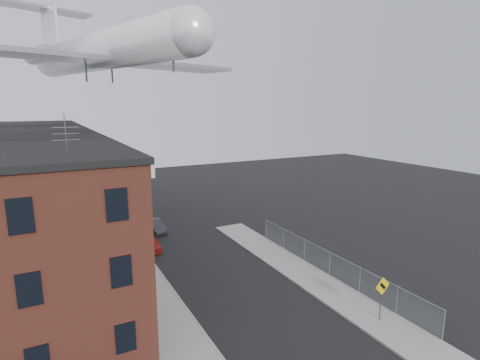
# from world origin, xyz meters

# --- Properties ---
(ground) EXTENTS (120.00, 120.00, 0.00)m
(ground) POSITION_xyz_m (0.00, 0.00, 0.00)
(ground) COLOR black
(ground) RESTS_ON ground
(sidewalk_left) EXTENTS (3.00, 62.00, 0.12)m
(sidewalk_left) POSITION_xyz_m (-5.50, 24.00, 0.06)
(sidewalk_left) COLOR gray
(sidewalk_left) RESTS_ON ground
(sidewalk_right) EXTENTS (3.00, 26.00, 0.12)m
(sidewalk_right) POSITION_xyz_m (5.50, 6.00, 0.06)
(sidewalk_right) COLOR gray
(sidewalk_right) RESTS_ON ground
(curb_left) EXTENTS (0.15, 62.00, 0.14)m
(curb_left) POSITION_xyz_m (-4.05, 24.00, 0.07)
(curb_left) COLOR gray
(curb_left) RESTS_ON ground
(curb_right) EXTENTS (0.15, 26.00, 0.14)m
(curb_right) POSITION_xyz_m (4.05, 6.00, 0.07)
(curb_right) COLOR gray
(curb_right) RESTS_ON ground
(corner_building) EXTENTS (10.31, 12.30, 12.15)m
(corner_building) POSITION_xyz_m (-12.00, 7.00, 5.16)
(corner_building) COLOR #381911
(corner_building) RESTS_ON ground
(row_house_a) EXTENTS (11.98, 7.00, 10.30)m
(row_house_a) POSITION_xyz_m (-11.96, 16.50, 5.13)
(row_house_a) COLOR slate
(row_house_a) RESTS_ON ground
(row_house_b) EXTENTS (11.98, 7.00, 10.30)m
(row_house_b) POSITION_xyz_m (-11.96, 23.50, 5.13)
(row_house_b) COLOR gray
(row_house_b) RESTS_ON ground
(row_house_c) EXTENTS (11.98, 7.00, 10.30)m
(row_house_c) POSITION_xyz_m (-11.96, 30.50, 5.13)
(row_house_c) COLOR slate
(row_house_c) RESTS_ON ground
(row_house_d) EXTENTS (11.98, 7.00, 10.30)m
(row_house_d) POSITION_xyz_m (-11.96, 37.50, 5.13)
(row_house_d) COLOR gray
(row_house_d) RESTS_ON ground
(row_house_e) EXTENTS (11.98, 7.00, 10.30)m
(row_house_e) POSITION_xyz_m (-11.96, 44.50, 5.13)
(row_house_e) COLOR slate
(row_house_e) RESTS_ON ground
(chainlink_fence) EXTENTS (0.06, 18.06, 1.90)m
(chainlink_fence) POSITION_xyz_m (7.00, 5.00, 1.00)
(chainlink_fence) COLOR gray
(chainlink_fence) RESTS_ON ground
(warning_sign) EXTENTS (1.10, 0.11, 2.80)m
(warning_sign) POSITION_xyz_m (5.60, -1.03, 1.88)
(warning_sign) COLOR #515156
(warning_sign) RESTS_ON ground
(utility_pole) EXTENTS (1.80, 0.26, 9.00)m
(utility_pole) POSITION_xyz_m (-5.60, 18.00, 4.67)
(utility_pole) COLOR black
(utility_pole) RESTS_ON ground
(street_tree) EXTENTS (3.22, 3.20, 5.20)m
(street_tree) POSITION_xyz_m (-5.27, 27.92, 3.45)
(street_tree) COLOR black
(street_tree) RESTS_ON ground
(car_near) EXTENTS (1.47, 3.62, 1.23)m
(car_near) POSITION_xyz_m (-3.48, 16.37, 0.62)
(car_near) COLOR maroon
(car_near) RESTS_ON ground
(car_mid) EXTENTS (1.65, 3.86, 1.24)m
(car_mid) POSITION_xyz_m (-1.80, 20.87, 0.62)
(car_mid) COLOR black
(car_mid) RESTS_ON ground
(car_far) EXTENTS (2.36, 4.64, 1.29)m
(car_far) POSITION_xyz_m (-3.60, 37.14, 0.65)
(car_far) COLOR slate
(car_far) RESTS_ON ground
(airplane) EXTENTS (25.82, 29.55, 8.57)m
(airplane) POSITION_xyz_m (-5.52, 23.58, 17.50)
(airplane) COLOR white
(airplane) RESTS_ON ground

